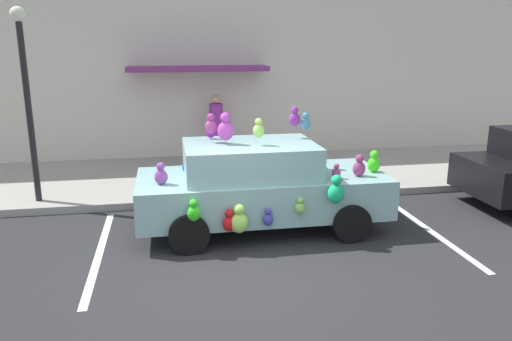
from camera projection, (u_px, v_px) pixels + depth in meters
The scene contains 9 objects.
ground_plane at pixel (234, 270), 7.27m from camera, with size 60.00×60.00×0.00m, color #262628.
sidewalk at pixel (206, 177), 12.01m from camera, with size 24.00×4.00×0.15m, color gray.
storefront_building at pixel (196, 43), 13.27m from camera, with size 24.00×1.25×6.40m.
parking_stripe_front at pixel (429, 229), 8.85m from camera, with size 0.12×3.60×0.01m, color silver.
parking_stripe_rear at pixel (100, 252), 7.87m from camera, with size 0.12×3.60×0.01m, color silver.
plush_covered_car at pixel (259, 185), 8.73m from camera, with size 4.30×2.11×2.11m.
teddy_bear_on_sidewalk at pixel (246, 171), 10.92m from camera, with size 0.38×0.32×0.73m.
street_lamp_post at pixel (26, 85), 9.39m from camera, with size 0.28×0.28×3.71m.
pedestrian_near_shopfront at pixel (216, 130), 13.28m from camera, with size 0.35×0.35×1.73m.
Camera 1 is at (-0.87, -6.62, 3.24)m, focal length 35.02 mm.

